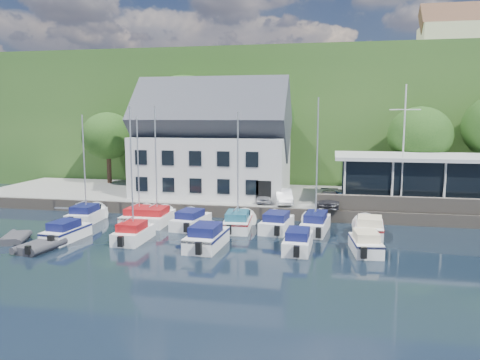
{
  "coord_description": "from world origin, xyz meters",
  "views": [
    {
      "loc": [
        4.11,
        -26.35,
        8.54
      ],
      "look_at": [
        -2.86,
        9.0,
        3.51
      ],
      "focal_mm": 35.0,
      "sensor_mm": 36.0,
      "label": 1
    }
  ],
  "objects_px": {
    "boat_r1_7": "(369,226)",
    "car_blue": "(329,198)",
    "boat_r1_6": "(317,171)",
    "boat_r1_3": "(191,219)",
    "car_white": "(284,196)",
    "boat_r1_4": "(238,173)",
    "car_silver": "(265,196)",
    "dinghy_0": "(16,237)",
    "club_pavilion": "(412,179)",
    "harbor_building": "(212,149)",
    "boat_r2_1": "(132,180)",
    "boat_r2_2": "(207,236)",
    "boat_r2_3": "(298,239)",
    "boat_r2_4": "(366,242)",
    "boat_r1_2": "(156,171)",
    "boat_r1_0": "(84,169)",
    "dinghy_1": "(39,245)",
    "flagpole": "(403,147)",
    "car_dgrey": "(329,199)",
    "boat_r2_0": "(66,230)",
    "boat_r1_5": "(277,221)",
    "boat_r1_1": "(138,172)"
  },
  "relations": [
    {
      "from": "club_pavilion",
      "to": "car_silver",
      "type": "distance_m",
      "value": 12.89
    },
    {
      "from": "boat_r1_7",
      "to": "car_blue",
      "type": "bearing_deg",
      "value": 120.44
    },
    {
      "from": "car_blue",
      "to": "boat_r1_3",
      "type": "xyz_separation_m",
      "value": [
        -10.32,
        -5.81,
        -0.94
      ]
    },
    {
      "from": "boat_r2_2",
      "to": "flagpole",
      "type": "bearing_deg",
      "value": 41.83
    },
    {
      "from": "boat_r1_3",
      "to": "boat_r1_7",
      "type": "relative_size",
      "value": 1.06
    },
    {
      "from": "boat_r1_6",
      "to": "harbor_building",
      "type": "bearing_deg",
      "value": 145.26
    },
    {
      "from": "car_silver",
      "to": "dinghy_1",
      "type": "bearing_deg",
      "value": -135.1
    },
    {
      "from": "boat_r1_7",
      "to": "boat_r2_4",
      "type": "bearing_deg",
      "value": -92.66
    },
    {
      "from": "boat_r1_5",
      "to": "dinghy_0",
      "type": "height_order",
      "value": "boat_r1_5"
    },
    {
      "from": "car_white",
      "to": "boat_r1_4",
      "type": "bearing_deg",
      "value": -126.36
    },
    {
      "from": "car_dgrey",
      "to": "boat_r2_4",
      "type": "bearing_deg",
      "value": -74.81
    },
    {
      "from": "club_pavilion",
      "to": "car_silver",
      "type": "relative_size",
      "value": 4.12
    },
    {
      "from": "boat_r1_0",
      "to": "boat_r2_1",
      "type": "xyz_separation_m",
      "value": [
        6.13,
        -4.73,
        -0.08
      ]
    },
    {
      "from": "boat_r2_3",
      "to": "boat_r2_4",
      "type": "distance_m",
      "value": 4.2
    },
    {
      "from": "harbor_building",
      "to": "car_dgrey",
      "type": "height_order",
      "value": "harbor_building"
    },
    {
      "from": "boat_r1_5",
      "to": "boat_r1_7",
      "type": "relative_size",
      "value": 1.05
    },
    {
      "from": "boat_r1_5",
      "to": "boat_r2_1",
      "type": "relative_size",
      "value": 0.67
    },
    {
      "from": "boat_r1_0",
      "to": "boat_r2_2",
      "type": "relative_size",
      "value": 1.43
    },
    {
      "from": "club_pavilion",
      "to": "boat_r1_6",
      "type": "relative_size",
      "value": 1.46
    },
    {
      "from": "boat_r1_2",
      "to": "boat_r2_3",
      "type": "relative_size",
      "value": 1.51
    },
    {
      "from": "harbor_building",
      "to": "club_pavilion",
      "type": "xyz_separation_m",
      "value": [
        18.0,
        -0.5,
        -2.3
      ]
    },
    {
      "from": "car_silver",
      "to": "dinghy_0",
      "type": "distance_m",
      "value": 19.65
    },
    {
      "from": "car_dgrey",
      "to": "boat_r2_1",
      "type": "bearing_deg",
      "value": -141.58
    },
    {
      "from": "car_dgrey",
      "to": "boat_r2_0",
      "type": "height_order",
      "value": "car_dgrey"
    },
    {
      "from": "car_white",
      "to": "car_dgrey",
      "type": "xyz_separation_m",
      "value": [
        3.8,
        -0.55,
        -0.01
      ]
    },
    {
      "from": "car_blue",
      "to": "boat_r1_6",
      "type": "bearing_deg",
      "value": -93.81
    },
    {
      "from": "club_pavilion",
      "to": "boat_r2_3",
      "type": "distance_m",
      "value": 16.17
    },
    {
      "from": "boat_r2_1",
      "to": "boat_r2_2",
      "type": "height_order",
      "value": "boat_r2_1"
    },
    {
      "from": "club_pavilion",
      "to": "car_blue",
      "type": "height_order",
      "value": "club_pavilion"
    },
    {
      "from": "boat_r1_7",
      "to": "boat_r2_3",
      "type": "distance_m",
      "value": 6.51
    },
    {
      "from": "boat_r1_3",
      "to": "boat_r2_4",
      "type": "relative_size",
      "value": 1.13
    },
    {
      "from": "car_blue",
      "to": "flagpole",
      "type": "distance_m",
      "value": 7.17
    },
    {
      "from": "harbor_building",
      "to": "boat_r2_4",
      "type": "bearing_deg",
      "value": -45.41
    },
    {
      "from": "dinghy_0",
      "to": "boat_r1_0",
      "type": "bearing_deg",
      "value": 54.26
    },
    {
      "from": "car_silver",
      "to": "boat_r2_0",
      "type": "xyz_separation_m",
      "value": [
        -12.14,
        -11.25,
        -0.84
      ]
    },
    {
      "from": "harbor_building",
      "to": "dinghy_1",
      "type": "height_order",
      "value": "harbor_building"
    },
    {
      "from": "boat_r1_1",
      "to": "boat_r2_1",
      "type": "distance_m",
      "value": 5.44
    },
    {
      "from": "boat_r2_4",
      "to": "car_silver",
      "type": "bearing_deg",
      "value": 120.45
    },
    {
      "from": "boat_r1_2",
      "to": "boat_r1_0",
      "type": "bearing_deg",
      "value": -178.13
    },
    {
      "from": "club_pavilion",
      "to": "car_white",
      "type": "bearing_deg",
      "value": -164.75
    },
    {
      "from": "car_dgrey",
      "to": "boat_r1_3",
      "type": "height_order",
      "value": "car_dgrey"
    },
    {
      "from": "flagpole",
      "to": "boat_r1_4",
      "type": "bearing_deg",
      "value": -155.3
    },
    {
      "from": "car_white",
      "to": "boat_r1_2",
      "type": "relative_size",
      "value": 0.46
    },
    {
      "from": "harbor_building",
      "to": "dinghy_1",
      "type": "relative_size",
      "value": 4.61
    },
    {
      "from": "boat_r1_1",
      "to": "boat_r2_4",
      "type": "bearing_deg",
      "value": -15.84
    },
    {
      "from": "boat_r1_3",
      "to": "boat_r2_4",
      "type": "bearing_deg",
      "value": -9.77
    },
    {
      "from": "car_silver",
      "to": "boat_r1_6",
      "type": "xyz_separation_m",
      "value": [
        4.58,
        -5.53,
        2.99
      ]
    },
    {
      "from": "car_blue",
      "to": "boat_r1_7",
      "type": "relative_size",
      "value": 0.69
    },
    {
      "from": "boat_r2_1",
      "to": "boat_r2_3",
      "type": "relative_size",
      "value": 1.52
    },
    {
      "from": "boat_r1_5",
      "to": "boat_r1_6",
      "type": "xyz_separation_m",
      "value": [
        2.84,
        0.34,
        3.82
      ]
    }
  ]
}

